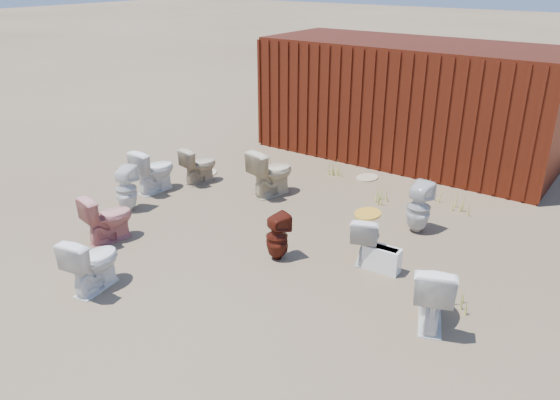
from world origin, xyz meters
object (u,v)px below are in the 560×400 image
Objects in this scene: toilet_front_e at (433,292)px; toilet_back_beige_left at (199,165)px; toilet_front_c at (93,262)px; toilet_front_maroon at (277,237)px; toilet_back_e at (419,208)px; loose_tank at (382,259)px; toilet_front_pink at (108,217)px; shipping_container at (408,101)px; toilet_back_yellowlid at (366,237)px; toilet_front_a at (154,170)px; toilet_back_a at (126,189)px; toilet_back_beige_right at (271,172)px.

toilet_front_e is 1.17× the size of toilet_back_beige_left.
toilet_front_c is 1.12× the size of toilet_front_maroon.
toilet_back_e is 1.42m from loose_tank.
toilet_front_pink is at bearing -11.21° from toilet_front_e.
shipping_container is 4.58m from toilet_back_beige_left.
toilet_front_a is at bearing -19.82° from toilet_back_yellowlid.
toilet_front_c is (0.94, -0.97, 0.01)m from toilet_front_pink.
toilet_back_yellowlid is at bearing 152.27° from loose_tank.
toilet_front_pink is (-1.92, -6.29, -0.83)m from shipping_container.
shipping_container is 6.63m from toilet_front_pink.
toilet_back_a is at bearing -115.46° from shipping_container.
loose_tank is at bearing -145.92° from toilet_front_pink.
toilet_front_e reaches higher than toilet_back_e.
toilet_back_yellowlid is at bearing -142.07° from toilet_front_c.
toilet_front_maroon is at bearing 170.55° from toilet_front_a.
toilet_back_e is (-1.06, 2.15, -0.01)m from toilet_front_e.
toilet_back_beige_right is at bearing 7.04° from toilet_back_e.
toilet_back_yellowlid is at bearing 173.38° from toilet_back_a.
toilet_back_yellowlid is at bearing -122.84° from toilet_front_maroon.
toilet_back_a is at bearing 98.05° from toilet_back_beige_left.
toilet_front_a is at bearing 19.63° from toilet_back_e.
toilet_front_pink is at bearing 43.94° from toilet_back_e.
shipping_container is at bearing -107.62° from toilet_front_c.
toilet_front_maroon is at bearing -160.11° from loose_tank.
toilet_back_beige_right is (0.90, 2.85, 0.05)m from toilet_front_pink.
toilet_front_e is at bearing -162.58° from toilet_front_maroon.
toilet_front_maroon is 1.23m from toilet_back_yellowlid.
toilet_back_yellowlid is (3.93, -0.81, -0.01)m from toilet_back_beige_left.
toilet_front_e is at bearing 173.83° from toilet_front_a.
toilet_back_beige_left is 0.87× the size of toilet_back_e.
toilet_back_e is 1.60× the size of loose_tank.
toilet_front_pink is 2.59m from toilet_back_beige_left.
toilet_front_maroon is 2.32m from toilet_front_e.
toilet_back_beige_left is at bearing -31.13° from toilet_back_yellowlid.
toilet_front_e is at bearing 173.21° from toilet_back_beige_left.
toilet_front_c reaches higher than toilet_front_pink.
toilet_front_a reaches higher than toilet_front_c.
toilet_front_pink is 4.02m from loose_tank.
toilet_back_beige_right reaches higher than toilet_front_c.
toilet_front_c is 3.75m from loose_tank.
toilet_back_beige_right reaches higher than toilet_back_beige_left.
toilet_back_yellowlid is at bearing -141.91° from toilet_front_pink.
toilet_front_e reaches higher than loose_tank.
toilet_back_beige_right is at bearing -49.46° from toilet_front_e.
toilet_back_beige_right reaches higher than toilet_back_a.
toilet_back_e is at bearing -120.45° from toilet_back_yellowlid.
toilet_front_a is (-2.85, -4.54, -0.80)m from shipping_container.
toilet_front_c is 3.82m from toilet_back_beige_right.
toilet_back_beige_left is (-2.92, 1.52, 0.01)m from toilet_front_maroon.
toilet_back_a reaches higher than toilet_front_c.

